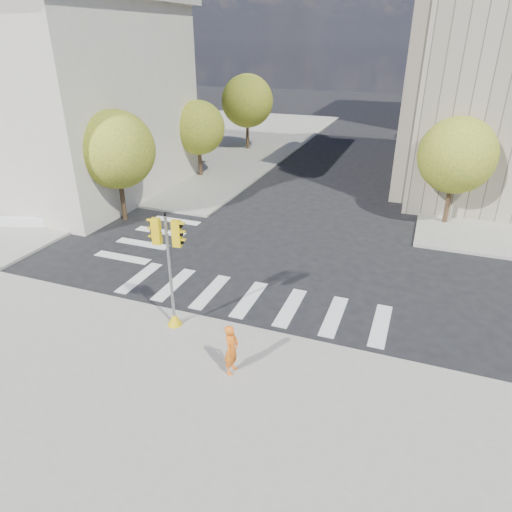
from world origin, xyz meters
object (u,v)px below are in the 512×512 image
(photographer, at_px, (231,349))
(planter_wall, at_px, (32,222))
(lamp_far, at_px, (461,105))
(lamp_near, at_px, (466,133))
(traffic_signal, at_px, (171,280))

(photographer, xyz_separation_m, planter_wall, (-15.76, 7.54, -0.62))
(lamp_far, height_order, planter_wall, lamp_far)
(photographer, bearing_deg, lamp_near, -16.61)
(traffic_signal, xyz_separation_m, photographer, (3.09, -1.69, -1.02))
(lamp_far, distance_m, planter_wall, 35.53)
(planter_wall, bearing_deg, photographer, -43.69)
(lamp_far, height_order, photographer, lamp_far)
(lamp_near, relative_size, photographer, 4.65)
(lamp_far, relative_size, photographer, 4.65)
(lamp_near, xyz_separation_m, lamp_far, (0.00, 14.00, 0.00))
(lamp_near, bearing_deg, photographer, -108.48)
(lamp_near, distance_m, planter_wall, 26.47)
(lamp_near, xyz_separation_m, photographer, (-6.88, -20.60, -3.56))
(planter_wall, bearing_deg, lamp_far, 31.97)
(photographer, height_order, planter_wall, photographer)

